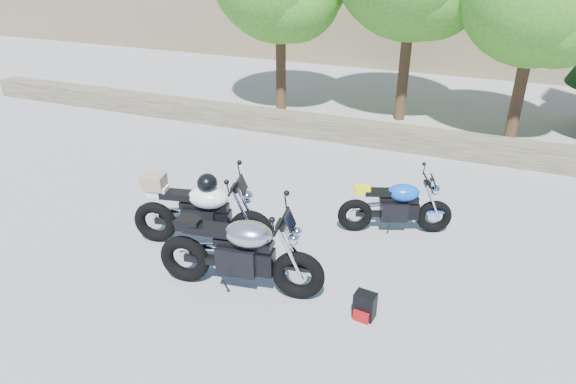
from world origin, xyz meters
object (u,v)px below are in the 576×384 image
(silver_bike, at_px, (241,254))
(white_bike, at_px, (201,211))
(backpack, at_px, (365,306))
(blue_bike, at_px, (396,207))

(silver_bike, relative_size, white_bike, 1.05)
(white_bike, distance_m, backpack, 2.96)
(white_bike, bearing_deg, blue_bike, 18.20)
(silver_bike, relative_size, blue_bike, 1.30)
(white_bike, height_order, backpack, white_bike)
(white_bike, relative_size, blue_bike, 1.25)
(silver_bike, distance_m, backpack, 1.80)
(blue_bike, xyz_separation_m, backpack, (0.08, -2.32, -0.28))
(blue_bike, bearing_deg, silver_bike, -145.17)
(backpack, bearing_deg, blue_bike, 99.23)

